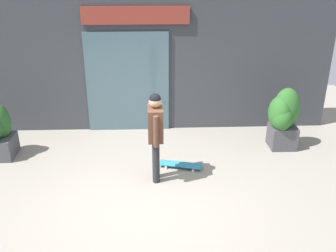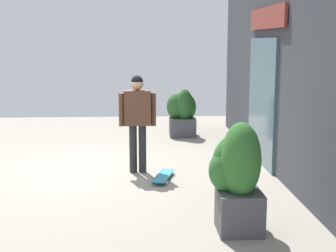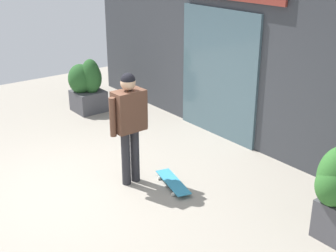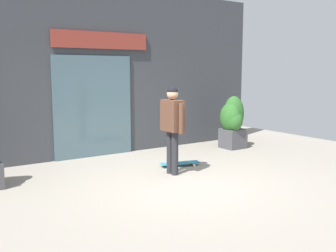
% 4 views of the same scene
% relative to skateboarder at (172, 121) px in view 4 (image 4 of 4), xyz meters
% --- Properties ---
extents(ground_plane, '(12.00, 12.00, 0.00)m').
position_rel_skateboarder_xyz_m(ground_plane, '(-0.24, -0.55, -1.03)').
color(ground_plane, gray).
extents(building_facade, '(8.56, 0.31, 3.86)m').
position_rel_skateboarder_xyz_m(building_facade, '(-0.26, 2.43, 0.88)').
color(building_facade, '#383A3F').
rests_on(building_facade, ground_plane).
extents(skateboarder, '(0.27, 0.63, 1.67)m').
position_rel_skateboarder_xyz_m(skateboarder, '(0.00, 0.00, 0.00)').
color(skateboarder, '#28282D').
rests_on(skateboarder, ground_plane).
extents(skateboard, '(0.86, 0.42, 0.08)m').
position_rel_skateboarder_xyz_m(skateboard, '(0.48, 0.41, -0.96)').
color(skateboard, teal).
rests_on(skateboard, ground_plane).
extents(planter_box_right, '(0.64, 0.63, 1.33)m').
position_rel_skateboarder_xyz_m(planter_box_right, '(2.67, 1.20, -0.32)').
color(planter_box_right, '#47474C').
rests_on(planter_box_right, ground_plane).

